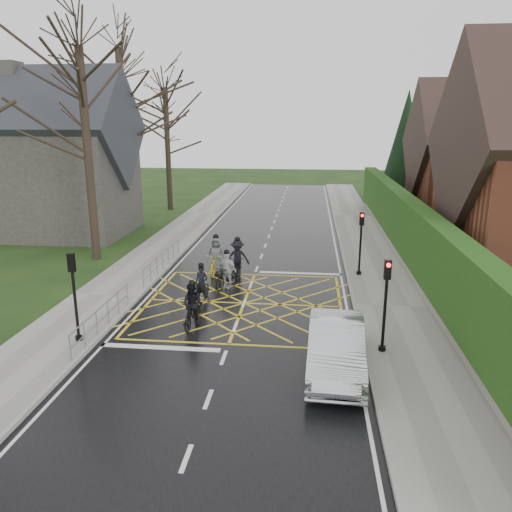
% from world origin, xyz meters
% --- Properties ---
extents(ground, '(120.00, 120.00, 0.00)m').
position_xyz_m(ground, '(0.00, 0.00, 0.00)').
color(ground, black).
rests_on(ground, ground).
extents(road, '(9.00, 80.00, 0.01)m').
position_xyz_m(road, '(0.00, 0.00, 0.01)').
color(road, black).
rests_on(road, ground).
extents(sidewalk_right, '(3.00, 80.00, 0.15)m').
position_xyz_m(sidewalk_right, '(6.00, 0.00, 0.07)').
color(sidewalk_right, gray).
rests_on(sidewalk_right, ground).
extents(sidewalk_left, '(3.00, 80.00, 0.15)m').
position_xyz_m(sidewalk_left, '(-6.00, 0.00, 0.07)').
color(sidewalk_left, gray).
rests_on(sidewalk_left, ground).
extents(stone_wall, '(0.50, 38.00, 0.70)m').
position_xyz_m(stone_wall, '(7.75, 6.00, 0.35)').
color(stone_wall, slate).
rests_on(stone_wall, ground).
extents(hedge, '(0.90, 38.00, 2.80)m').
position_xyz_m(hedge, '(7.75, 6.00, 2.10)').
color(hedge, '#143B10').
rests_on(hedge, stone_wall).
extents(house_far, '(9.80, 8.80, 10.30)m').
position_xyz_m(house_far, '(14.75, 18.00, 4.36)').
color(house_far, brown).
rests_on(house_far, ground).
extents(conifer, '(4.60, 4.60, 10.00)m').
position_xyz_m(conifer, '(10.75, 26.00, 4.99)').
color(conifer, black).
rests_on(conifer, ground).
extents(church, '(8.80, 7.80, 11.00)m').
position_xyz_m(church, '(-13.54, 12.00, 4.93)').
color(church, '#2D2B28').
rests_on(church, ground).
extents(tree_near, '(9.24, 9.24, 11.44)m').
position_xyz_m(tree_near, '(-9.00, 6.00, 7.91)').
color(tree_near, black).
rests_on(tree_near, ground).
extents(tree_mid, '(10.08, 10.08, 12.48)m').
position_xyz_m(tree_mid, '(-10.00, 14.00, 8.63)').
color(tree_mid, black).
rests_on(tree_mid, ground).
extents(tree_far, '(8.40, 8.40, 10.40)m').
position_xyz_m(tree_far, '(-9.30, 22.00, 7.19)').
color(tree_far, black).
rests_on(tree_far, ground).
extents(railing_south, '(0.05, 5.04, 1.03)m').
position_xyz_m(railing_south, '(-4.65, -3.50, 0.78)').
color(railing_south, slate).
rests_on(railing_south, ground).
extents(railing_north, '(0.05, 6.04, 1.03)m').
position_xyz_m(railing_north, '(-4.65, 4.00, 0.79)').
color(railing_north, slate).
rests_on(railing_north, ground).
extents(traffic_light_ne, '(0.24, 0.31, 3.21)m').
position_xyz_m(traffic_light_ne, '(5.10, 4.20, 1.66)').
color(traffic_light_ne, black).
rests_on(traffic_light_ne, ground).
extents(traffic_light_se, '(0.24, 0.31, 3.21)m').
position_xyz_m(traffic_light_se, '(5.10, -4.20, 1.66)').
color(traffic_light_se, black).
rests_on(traffic_light_se, ground).
extents(traffic_light_sw, '(0.24, 0.31, 3.21)m').
position_xyz_m(traffic_light_sw, '(-5.10, -4.50, 1.66)').
color(traffic_light_sw, black).
rests_on(traffic_light_sw, ground).
extents(cyclist_rear, '(0.87, 1.80, 1.68)m').
position_xyz_m(cyclist_rear, '(-1.82, 0.09, 0.54)').
color(cyclist_rear, black).
rests_on(cyclist_rear, ground).
extents(cyclist_back, '(0.85, 1.83, 1.80)m').
position_xyz_m(cyclist_back, '(-1.57, -2.59, 0.68)').
color(cyclist_back, black).
rests_on(cyclist_back, ground).
extents(cyclist_mid, '(1.24, 2.11, 1.98)m').
position_xyz_m(cyclist_mid, '(-0.81, 3.73, 0.72)').
color(cyclist_mid, black).
rests_on(cyclist_mid, ground).
extents(cyclist_front, '(1.18, 1.86, 1.81)m').
position_xyz_m(cyclist_front, '(-1.04, 1.88, 0.67)').
color(cyclist_front, black).
rests_on(cyclist_front, ground).
extents(cyclist_lead, '(0.92, 2.09, 2.01)m').
position_xyz_m(cyclist_lead, '(-1.93, 4.03, 0.70)').
color(cyclist_lead, yellow).
rests_on(cyclist_lead, ground).
extents(car, '(1.81, 4.79, 1.56)m').
position_xyz_m(car, '(3.53, -5.44, 0.78)').
color(car, silver).
rests_on(car, ground).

